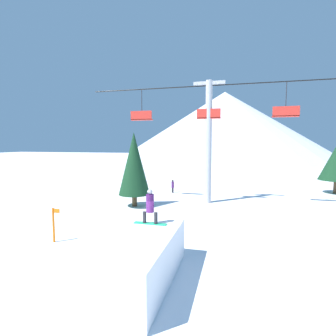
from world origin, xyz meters
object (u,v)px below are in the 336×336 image
(snowboarder, at_px, (150,207))
(pine_tree_near, at_px, (134,164))
(distant_skier, at_px, (173,186))
(trail_marker, at_px, (54,224))
(snow_ramp, at_px, (128,258))

(snowboarder, distance_m, pine_tree_near, 9.58)
(distant_skier, bearing_deg, snowboarder, -79.87)
(pine_tree_near, distance_m, trail_marker, 8.06)
(snow_ramp, relative_size, snowboarder, 3.48)
(snow_ramp, distance_m, snowboarder, 2.05)
(pine_tree_near, distance_m, distant_skier, 6.65)
(snow_ramp, distance_m, distant_skier, 16.12)
(snowboarder, relative_size, distant_skier, 1.11)
(snowboarder, bearing_deg, distant_skier, 100.13)
(pine_tree_near, height_order, trail_marker, pine_tree_near)
(snow_ramp, xyz_separation_m, distant_skier, (-2.28, 15.96, -0.13))
(snowboarder, distance_m, distant_skier, 14.89)
(snow_ramp, height_order, snowboarder, snowboarder)
(snowboarder, distance_m, trail_marker, 5.40)
(snow_ramp, bearing_deg, pine_tree_near, 110.73)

